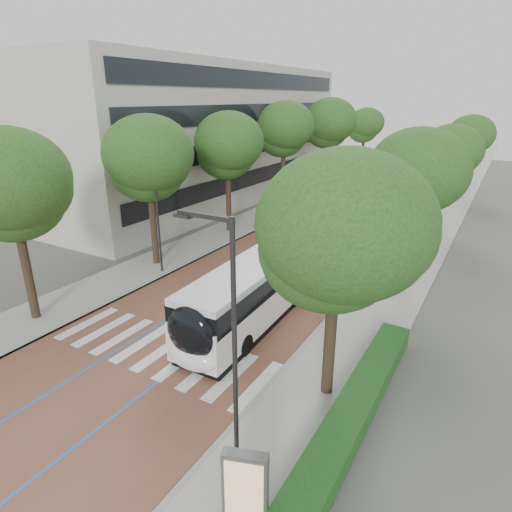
% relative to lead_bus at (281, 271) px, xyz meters
% --- Properties ---
extents(ground, '(160.00, 160.00, 0.00)m').
position_rel_lead_bus_xyz_m(ground, '(-2.25, -8.72, -1.63)').
color(ground, '#51544C').
rests_on(ground, ground).
extents(road, '(11.00, 140.00, 0.02)m').
position_rel_lead_bus_xyz_m(road, '(-2.25, 31.28, -1.62)').
color(road, brown).
rests_on(road, ground).
extents(sidewalk_left, '(4.00, 140.00, 0.12)m').
position_rel_lead_bus_xyz_m(sidewalk_left, '(-9.75, 31.28, -1.57)').
color(sidewalk_left, gray).
rests_on(sidewalk_left, ground).
extents(sidewalk_right, '(4.00, 140.00, 0.12)m').
position_rel_lead_bus_xyz_m(sidewalk_right, '(5.25, 31.28, -1.57)').
color(sidewalk_right, gray).
rests_on(sidewalk_right, ground).
extents(kerb_left, '(0.20, 140.00, 0.14)m').
position_rel_lead_bus_xyz_m(kerb_left, '(-7.85, 31.28, -1.57)').
color(kerb_left, gray).
rests_on(kerb_left, ground).
extents(kerb_right, '(0.20, 140.00, 0.14)m').
position_rel_lead_bus_xyz_m(kerb_right, '(3.35, 31.28, -1.57)').
color(kerb_right, gray).
rests_on(kerb_right, ground).
extents(zebra_crossing, '(10.55, 3.60, 0.01)m').
position_rel_lead_bus_xyz_m(zebra_crossing, '(-2.05, -7.72, -1.60)').
color(zebra_crossing, silver).
rests_on(zebra_crossing, ground).
extents(lane_line_left, '(0.12, 126.00, 0.01)m').
position_rel_lead_bus_xyz_m(lane_line_left, '(-3.85, 31.28, -1.60)').
color(lane_line_left, blue).
rests_on(lane_line_left, road).
extents(lane_line_right, '(0.12, 126.00, 0.01)m').
position_rel_lead_bus_xyz_m(lane_line_right, '(-0.65, 31.28, -1.60)').
color(lane_line_right, blue).
rests_on(lane_line_right, road).
extents(office_building, '(18.11, 40.00, 14.00)m').
position_rel_lead_bus_xyz_m(office_building, '(-21.73, 19.28, 5.37)').
color(office_building, '#ABAA9F').
rests_on(office_building, ground).
extents(hedge, '(1.20, 14.00, 0.80)m').
position_rel_lead_bus_xyz_m(hedge, '(6.85, -8.72, -1.11)').
color(hedge, '#153E15').
rests_on(hedge, sidewalk_right).
extents(streetlight_near, '(1.82, 0.20, 8.00)m').
position_rel_lead_bus_xyz_m(streetlight_near, '(4.37, -11.72, 3.19)').
color(streetlight_near, '#2B2B2E').
rests_on(streetlight_near, sidewalk_right).
extents(streetlight_far, '(1.82, 0.20, 8.00)m').
position_rel_lead_bus_xyz_m(streetlight_far, '(4.37, 13.28, 3.19)').
color(streetlight_far, '#2B2B2E').
rests_on(streetlight_far, sidewalk_right).
extents(lamp_post_left, '(0.14, 0.14, 8.00)m').
position_rel_lead_bus_xyz_m(lamp_post_left, '(-8.35, -0.72, 2.49)').
color(lamp_post_left, '#2B2B2E').
rests_on(lamp_post_left, sidewalk_left).
extents(trees_left, '(6.28, 60.38, 10.26)m').
position_rel_lead_bus_xyz_m(trees_left, '(-9.75, 16.33, 5.45)').
color(trees_left, black).
rests_on(trees_left, ground).
extents(trees_right, '(5.92, 47.53, 8.79)m').
position_rel_lead_bus_xyz_m(trees_right, '(5.45, 10.55, 4.63)').
color(trees_right, black).
rests_on(trees_right, ground).
extents(lead_bus, '(3.11, 18.47, 3.20)m').
position_rel_lead_bus_xyz_m(lead_bus, '(0.00, 0.00, 0.00)').
color(lead_bus, black).
rests_on(lead_bus, ground).
extents(bus_queued_0, '(3.33, 12.54, 3.20)m').
position_rel_lead_bus_xyz_m(bus_queued_0, '(0.69, 16.36, -0.00)').
color(bus_queued_0, white).
rests_on(bus_queued_0, ground).
extents(bus_queued_1, '(2.60, 12.41, 3.20)m').
position_rel_lead_bus_xyz_m(bus_queued_1, '(0.02, 29.19, -0.00)').
color(bus_queued_1, white).
rests_on(bus_queued_1, ground).
extents(bus_queued_2, '(2.59, 12.41, 3.20)m').
position_rel_lead_bus_xyz_m(bus_queued_2, '(0.33, 41.98, -0.00)').
color(bus_queued_2, white).
rests_on(bus_queued_2, ground).
extents(bus_queued_3, '(2.83, 12.46, 3.20)m').
position_rel_lead_bus_xyz_m(bus_queued_3, '(0.00, 55.74, -0.00)').
color(bus_queued_3, white).
rests_on(bus_queued_3, ground).
extents(ad_panel, '(1.22, 0.69, 2.44)m').
position_rel_lead_bus_xyz_m(ad_panel, '(5.67, -13.05, -0.23)').
color(ad_panel, '#59595B').
rests_on(ad_panel, sidewalk_right).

